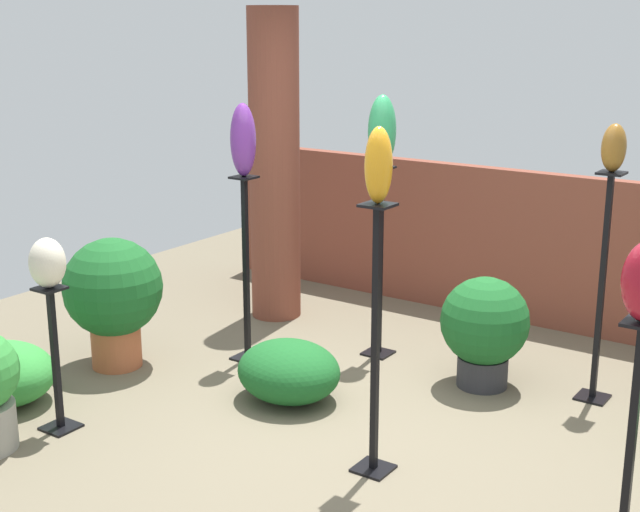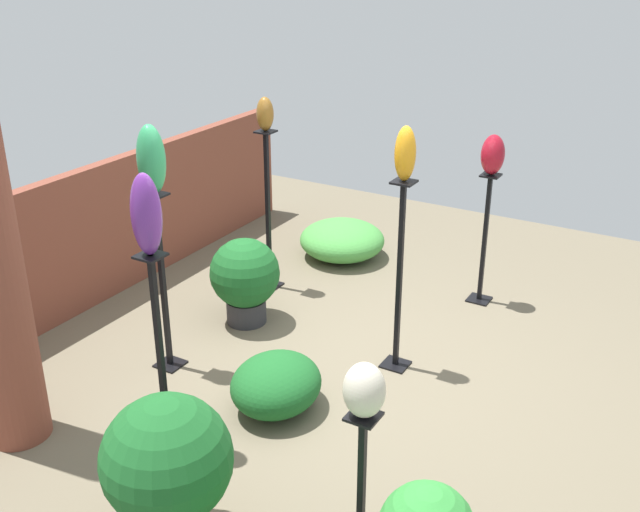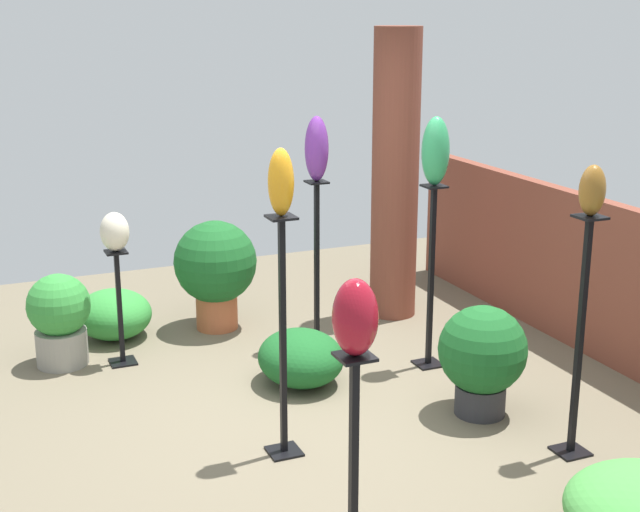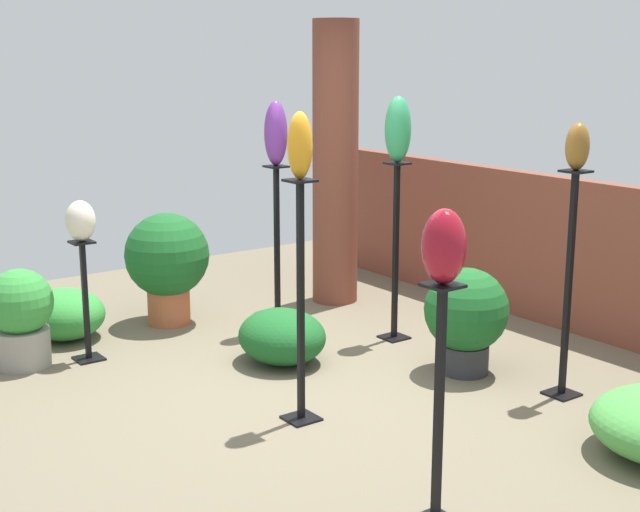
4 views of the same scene
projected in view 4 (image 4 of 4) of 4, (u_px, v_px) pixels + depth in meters
The scene contains 20 objects.
ground_plane at pixel (314, 391), 6.04m from camera, with size 8.00×8.00×0.00m, color #6B604C.
brick_wall_back at pixel (560, 253), 7.33m from camera, with size 5.60×0.12×1.25m, color brown.
brick_pillar at pixel (335, 164), 7.96m from camera, with size 0.41×0.41×2.52m, color brown.
pedestal_bronze at pixel (568, 294), 5.81m from camera, with size 0.20×0.20×1.51m.
pedestal_ivory at pixel (86, 307), 6.56m from camera, with size 0.20×0.20×0.90m.
pedestal_violet at pixel (277, 255), 7.23m from camera, with size 0.20×0.20×1.36m.
pedestal_jade at pixel (395, 259), 7.00m from camera, with size 0.20×0.20×1.42m.
pedestal_ruby at pixel (439, 417), 4.22m from camera, with size 0.20×0.20×1.21m.
pedestal_amber at pixel (301, 312), 5.41m from camera, with size 0.20×0.20×1.51m.
art_vase_bronze at pixel (577, 146), 5.59m from camera, with size 0.15×0.15×0.30m, color brown.
art_vase_ivory at pixel (81, 221), 6.41m from camera, with size 0.21×0.22×0.30m, color beige.
art_vase_violet at pixel (276, 133), 7.01m from camera, with size 0.17×0.19×0.51m, color #6B2D8C.
art_vase_jade at pixel (398, 129), 6.77m from camera, with size 0.20×0.21×0.50m, color #2D9356.
art_vase_ruby at pixel (444, 246), 4.04m from camera, with size 0.21×0.20×0.35m, color maroon.
art_vase_amber at pixel (300, 145), 5.18m from camera, with size 0.14×0.15×0.40m, color orange.
potted_plant_front_left at pixel (466, 315), 6.29m from camera, with size 0.60×0.60×0.76m.
potted_plant_near_pillar at pixel (21, 315), 6.44m from camera, with size 0.48×0.48×0.72m.
potted_plant_mid_right at pixel (167, 260), 7.42m from camera, with size 0.70×0.70×0.94m.
foliage_bed_east at pixel (282, 336), 6.55m from camera, with size 0.70×0.62×0.40m, color #195923.
foliage_bed_center at pixel (64, 314), 7.10m from camera, with size 0.70×0.63×0.40m, color #338C38.
Camera 4 is at (4.60, -3.32, 2.25)m, focal length 50.00 mm.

